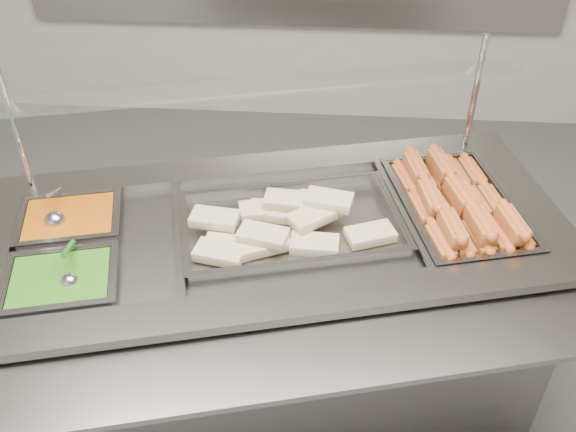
# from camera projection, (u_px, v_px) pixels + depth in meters

# --- Properties ---
(steam_counter) EXTENTS (1.86, 1.16, 0.83)m
(steam_counter) POSITION_uv_depth(u_px,v_px,m) (274.00, 320.00, 2.14)
(steam_counter) COLOR slate
(steam_counter) RESTS_ON ground
(tray_rail) EXTENTS (1.66, 0.72, 0.05)m
(tray_rail) POSITION_uv_depth(u_px,v_px,m) (303.00, 357.00, 1.55)
(tray_rail) COLOR gray
(tray_rail) RESTS_ON steam_counter
(sneeze_guard) EXTENTS (1.54, 0.63, 0.40)m
(sneeze_guard) POSITION_uv_depth(u_px,v_px,m) (260.00, 89.00, 1.83)
(sneeze_guard) COLOR silver
(sneeze_guard) RESTS_ON steam_counter
(pan_hotdogs) EXTENTS (0.43, 0.57, 0.09)m
(pan_hotdogs) POSITION_uv_depth(u_px,v_px,m) (456.00, 213.00, 1.99)
(pan_hotdogs) COLOR gray
(pan_hotdogs) RESTS_ON steam_counter
(pan_wraps) EXTENTS (0.70, 0.51, 0.06)m
(pan_wraps) POSITION_uv_depth(u_px,v_px,m) (291.00, 228.00, 1.91)
(pan_wraps) COLOR gray
(pan_wraps) RESTS_ON steam_counter
(pan_beans) EXTENTS (0.32, 0.28, 0.09)m
(pan_beans) POSITION_uv_depth(u_px,v_px,m) (72.00, 227.00, 1.93)
(pan_beans) COLOR gray
(pan_beans) RESTS_ON steam_counter
(pan_peas) EXTENTS (0.32, 0.28, 0.09)m
(pan_peas) POSITION_uv_depth(u_px,v_px,m) (63.00, 288.00, 1.72)
(pan_peas) COLOR gray
(pan_peas) RESTS_ON steam_counter
(hotdogs_in_buns) EXTENTS (0.39, 0.52, 0.11)m
(hotdogs_in_buns) POSITION_uv_depth(u_px,v_px,m) (456.00, 203.00, 1.95)
(hotdogs_in_buns) COLOR #9A5020
(hotdogs_in_buns) RESTS_ON pan_hotdogs
(tortilla_wraps) EXTENTS (0.61, 0.32, 0.08)m
(tortilla_wraps) POSITION_uv_depth(u_px,v_px,m) (282.00, 224.00, 1.87)
(tortilla_wraps) COLOR tan
(tortilla_wraps) RESTS_ON pan_wraps
(ladle) EXTENTS (0.07, 0.18, 0.13)m
(ladle) POSITION_uv_depth(u_px,v_px,m) (55.00, 219.00, 1.89)
(ladle) COLOR #B8B7BC
(ladle) RESTS_ON pan_beans
(serving_spoon) EXTENTS (0.07, 0.17, 0.12)m
(serving_spoon) POSITION_uv_depth(u_px,v_px,m) (70.00, 276.00, 1.69)
(serving_spoon) COLOR #B8B7BC
(serving_spoon) RESTS_ON pan_peas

